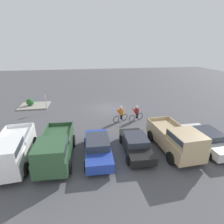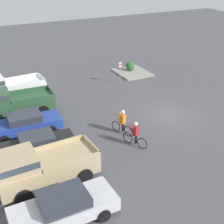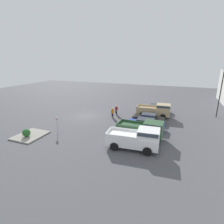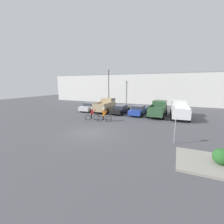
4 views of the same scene
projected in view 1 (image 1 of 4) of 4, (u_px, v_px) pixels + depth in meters
The scene contains 12 objects.
ground_plane at pixel (108, 108), 22.08m from camera, with size 80.00×80.00×0.00m, color #4C4C51.
sedan_0 at pixel (207, 139), 13.40m from camera, with size 2.07×4.71×1.37m.
pickup_truck_0 at pixel (176, 139), 12.55m from camera, with size 2.48×5.17×2.14m.
sedan_1 at pixel (136, 144), 12.80m from camera, with size 2.05×4.49×1.27m.
sedan_2 at pixel (98, 147), 12.28m from camera, with size 2.01×4.72×1.40m.
pickup_truck_1 at pixel (55, 148), 11.46m from camera, with size 2.34×5.19×2.10m.
pickup_truck_2 at pixel (10, 150), 11.09m from camera, with size 2.53×5.31×2.23m.
cyclist_0 at pixel (121, 113), 17.91m from camera, with size 1.66×0.76×1.72m.
cyclist_1 at pixel (136, 113), 18.17m from camera, with size 1.70×0.78×1.67m.
fire_lane_sign at pixel (46, 102), 20.30m from camera, with size 0.06×0.30×2.12m.
curb_island at pixel (35, 106), 22.67m from camera, with size 3.55×3.02×0.15m, color gray.
shrub at pixel (30, 102), 22.43m from camera, with size 0.89×0.89×0.89m.
Camera 1 is at (2.96, 20.60, 7.39)m, focal length 28.00 mm.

